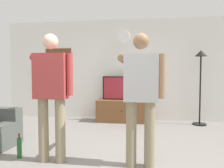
{
  "coord_description": "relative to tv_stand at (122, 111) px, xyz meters",
  "views": [
    {
      "loc": [
        0.55,
        -2.6,
        1.25
      ],
      "look_at": [
        0.03,
        1.2,
        1.05
      ],
      "focal_mm": 32.47,
      "sensor_mm": 36.0,
      "label": 1
    }
  ],
  "objects": [
    {
      "name": "floor_lamp",
      "position": [
        1.89,
        -0.07,
        1.01
      ],
      "size": [
        0.32,
        0.32,
        1.81
      ],
      "color": "black",
      "rests_on": "ground_plane"
    },
    {
      "name": "person_standing_nearer_lamp",
      "position": [
        -0.79,
        -2.5,
        0.75
      ],
      "size": [
        0.63,
        0.78,
        1.79
      ],
      "color": "gray",
      "rests_on": "ground_plane"
    },
    {
      "name": "tv_stand",
      "position": [
        0.0,
        0.0,
        0.0
      ],
      "size": [
        1.32,
        0.49,
        0.57
      ],
      "color": "brown",
      "rests_on": "ground_plane"
    },
    {
      "name": "wall_clock",
      "position": [
        -0.0,
        0.29,
        1.95
      ],
      "size": [
        0.33,
        0.03,
        0.33
      ],
      "primitive_type": "cylinder",
      "rotation": [
        1.57,
        0.0,
        0.0
      ],
      "color": "white"
    },
    {
      "name": "ground_plane",
      "position": [
        -0.12,
        -2.6,
        -0.28
      ],
      "size": [
        8.4,
        8.4,
        0.0
      ],
      "primitive_type": "plane",
      "color": "gray"
    },
    {
      "name": "back_wall",
      "position": [
        -0.12,
        0.35,
        1.07
      ],
      "size": [
        6.4,
        0.1,
        2.7
      ],
      "primitive_type": "cube",
      "color": "silver",
      "rests_on": "ground_plane"
    },
    {
      "name": "beverage_bottle",
      "position": [
        -1.32,
        -2.47,
        -0.13
      ],
      "size": [
        0.07,
        0.07,
        0.37
      ],
      "color": "#1E5923",
      "rests_on": "ground_plane"
    },
    {
      "name": "person_standing_nearer_couch",
      "position": [
        0.45,
        -2.5,
        0.73
      ],
      "size": [
        0.62,
        0.78,
        1.77
      ],
      "color": "gray",
      "rests_on": "ground_plane"
    },
    {
      "name": "television",
      "position": [
        -0.0,
        0.05,
        0.59
      ],
      "size": [
        1.04,
        0.07,
        0.61
      ],
      "color": "black",
      "rests_on": "tv_stand"
    },
    {
      "name": "framed_picture",
      "position": [
        -1.84,
        0.3,
        1.41
      ],
      "size": [
        0.74,
        0.04,
        0.52
      ],
      "primitive_type": "cube",
      "color": "brown"
    }
  ]
}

